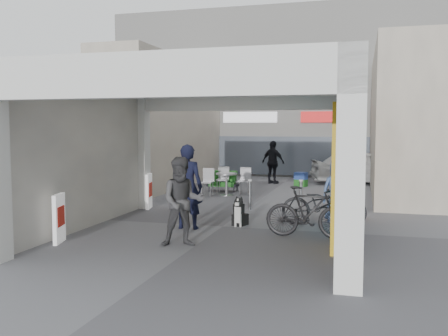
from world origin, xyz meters
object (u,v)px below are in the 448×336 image
(bicycle_rear, at_px, (308,212))
(man_elderly, at_px, (337,191))
(cafe_set, at_px, (225,185))
(man_with_dog, at_px, (187,187))
(man_back_turned, at_px, (182,202))
(white_van, at_px, (362,167))
(man_crates, at_px, (273,162))
(produce_stand, at_px, (223,183))
(border_collie, at_px, (239,214))
(bicycle_front, at_px, (324,204))

(bicycle_rear, bearing_deg, man_elderly, -12.55)
(cafe_set, xyz_separation_m, man_elderly, (4.01, -4.24, 0.45))
(man_with_dog, relative_size, bicycle_rear, 1.07)
(man_elderly, bearing_deg, bicycle_rear, -125.34)
(man_back_turned, relative_size, man_elderly, 1.13)
(white_van, bearing_deg, bicycle_rear, 157.46)
(cafe_set, bearing_deg, man_crates, 74.19)
(produce_stand, bearing_deg, border_collie, -59.74)
(border_collie, bearing_deg, man_elderly, 43.24)
(cafe_set, distance_m, man_elderly, 5.85)
(border_collie, xyz_separation_m, bicycle_rear, (1.71, -0.84, 0.26))
(bicycle_front, bearing_deg, man_crates, 14.73)
(produce_stand, distance_m, man_back_turned, 8.46)
(man_with_dog, bearing_deg, man_crates, -94.72)
(produce_stand, height_order, white_van, white_van)
(man_elderly, xyz_separation_m, bicycle_front, (-0.28, -0.49, -0.26))
(cafe_set, distance_m, border_collie, 5.58)
(man_with_dog, bearing_deg, man_back_turned, 103.57)
(bicycle_front, xyz_separation_m, bicycle_rear, (-0.22, -1.39, 0.03))
(bicycle_rear, xyz_separation_m, white_van, (1.09, 10.70, 0.15))
(cafe_set, relative_size, man_back_turned, 0.87)
(cafe_set, xyz_separation_m, man_with_dog, (0.72, -5.90, 0.65))
(produce_stand, xyz_separation_m, border_collie, (2.09, -6.07, -0.01))
(man_with_dog, bearing_deg, cafe_set, -85.84)
(man_back_turned, bearing_deg, bicycle_front, 25.60)
(cafe_set, xyz_separation_m, produce_stand, (-0.29, 0.79, -0.04))
(white_van, bearing_deg, man_crates, 87.38)
(man_with_dog, xyz_separation_m, man_back_turned, (0.47, -1.61, -0.09))
(produce_stand, relative_size, border_collie, 1.55)
(produce_stand, distance_m, bicycle_front, 6.83)
(border_collie, height_order, white_van, white_van)
(border_collie, bearing_deg, bicycle_rear, -7.95)
(cafe_set, bearing_deg, produce_stand, 110.31)
(man_elderly, bearing_deg, border_collie, -175.22)
(man_crates, distance_m, bicycle_front, 8.84)
(man_crates, bearing_deg, produce_stand, 89.10)
(produce_stand, xyz_separation_m, man_crates, (1.34, 2.90, 0.60))
(man_back_turned, distance_m, white_van, 12.57)
(border_collie, bearing_deg, white_van, 92.20)
(man_elderly, xyz_separation_m, white_van, (0.59, 8.82, -0.08))
(produce_stand, xyz_separation_m, man_with_dog, (1.01, -6.69, 0.69))
(man_elderly, relative_size, bicycle_rear, 0.86)
(man_with_dog, bearing_deg, white_van, -113.09)
(man_back_turned, xyz_separation_m, white_van, (3.41, 12.10, -0.18))
(border_collie, distance_m, bicycle_rear, 1.93)
(border_collie, bearing_deg, produce_stand, 127.07)
(bicycle_front, bearing_deg, man_back_turned, 134.74)
(man_elderly, bearing_deg, bicycle_front, -140.63)
(man_elderly, distance_m, white_van, 8.84)
(man_elderly, height_order, white_van, man_elderly)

